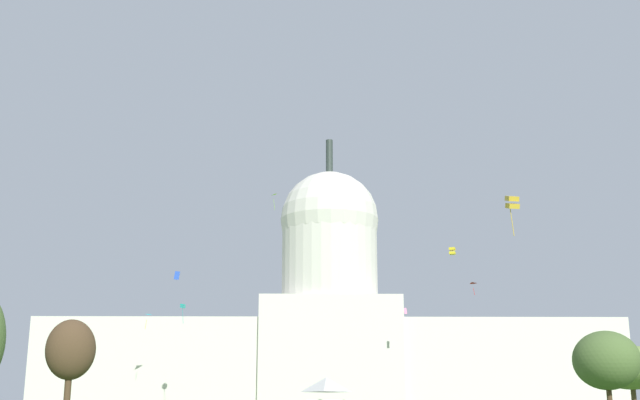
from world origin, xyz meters
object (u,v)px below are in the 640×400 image
at_px(tree_east_mid, 631,368).
at_px(kite_cyan_mid, 146,316).
at_px(tree_west_near, 71,350).
at_px(kite_red_mid, 472,284).
at_px(capitol_building, 330,334).
at_px(kite_yellow_mid, 452,251).
at_px(kite_lime_high, 276,196).
at_px(kite_blue_mid, 177,275).
at_px(kite_turquoise_mid, 183,306).
at_px(tree_east_near, 606,360).
at_px(kite_pink_mid, 405,311).
at_px(kite_gold_mid, 512,203).
at_px(event_tent, 326,400).

relative_size(tree_east_mid, kite_cyan_mid, 5.15).
height_order(tree_west_near, kite_red_mid, kite_red_mid).
xyz_separation_m(capitol_building, kite_cyan_mid, (-40.17, -26.59, 1.54)).
bearing_deg(kite_red_mid, kite_yellow_mid, 162.50).
distance_m(tree_west_near, kite_lime_high, 80.19).
distance_m(kite_blue_mid, kite_red_mid, 50.36).
bearing_deg(kite_lime_high, kite_cyan_mid, 61.96).
bearing_deg(kite_turquoise_mid, capitol_building, -16.29).
bearing_deg(kite_turquoise_mid, tree_east_near, -115.05).
relative_size(tree_east_mid, kite_lime_high, 4.34).
distance_m(capitol_building, tree_west_near, 97.40).
distance_m(tree_east_mid, kite_pink_mid, 68.04).
bearing_deg(tree_east_mid, kite_yellow_mid, 127.92).
distance_m(tree_east_near, kite_red_mid, 47.76).
relative_size(tree_east_near, kite_gold_mid, 2.49).
bearing_deg(tree_east_near, tree_east_mid, 62.51).
bearing_deg(kite_turquoise_mid, kite_lime_high, -33.18).
xyz_separation_m(capitol_building, kite_gold_mid, (14.89, -121.91, 2.78)).
xyz_separation_m(tree_east_near, kite_gold_mid, (-13.50, -14.70, 14.69)).
bearing_deg(kite_blue_mid, kite_yellow_mid, -107.29).
relative_size(kite_gold_mid, kite_red_mid, 2.00).
distance_m(tree_east_near, kite_pink_mid, 86.89).
height_order(tree_west_near, kite_lime_high, kite_lime_high).
xyz_separation_m(tree_east_near, kite_turquoise_mid, (-59.50, 72.51, 14.65)).
xyz_separation_m(tree_east_mid, kite_cyan_mid, (-80.46, 57.74, 13.25)).
height_order(kite_lime_high, kite_pink_mid, kite_lime_high).
xyz_separation_m(capitol_building, event_tent, (-3.20, -99.18, -16.22)).
relative_size(kite_lime_high, kite_yellow_mid, 2.64).
height_order(kite_red_mid, kite_yellow_mid, kite_yellow_mid).
relative_size(tree_east_near, kite_yellow_mid, 7.88).
height_order(tree_east_mid, kite_red_mid, kite_red_mid).
bearing_deg(tree_east_mid, capitol_building, 115.54).
bearing_deg(kite_red_mid, kite_blue_mid, -129.89).
relative_size(kite_turquoise_mid, kite_yellow_mid, 3.04).
relative_size(kite_pink_mid, kite_blue_mid, 1.00).
relative_size(tree_east_mid, tree_west_near, 1.14).
bearing_deg(tree_east_mid, tree_east_near, -117.49).
distance_m(tree_east_near, tree_east_mid, 25.78).
bearing_deg(tree_east_near, kite_lime_high, 116.25).
bearing_deg(kite_gold_mid, kite_blue_mid, -58.84).
height_order(kite_blue_mid, kite_yellow_mid, kite_yellow_mid).
relative_size(tree_west_near, kite_cyan_mid, 4.51).
relative_size(kite_gold_mid, kite_cyan_mid, 1.42).
height_order(kite_cyan_mid, kite_red_mid, kite_red_mid).
bearing_deg(event_tent, kite_lime_high, 101.83).
height_order(tree_east_near, tree_west_near, tree_west_near).
bearing_deg(tree_east_near, kite_gold_mid, -132.55).
xyz_separation_m(tree_west_near, kite_lime_high, (24.51, 65.82, 38.71)).
xyz_separation_m(kite_turquoise_mid, kite_yellow_mid, (51.45, -24.03, 7.10)).
relative_size(tree_west_near, kite_blue_mid, 9.43).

